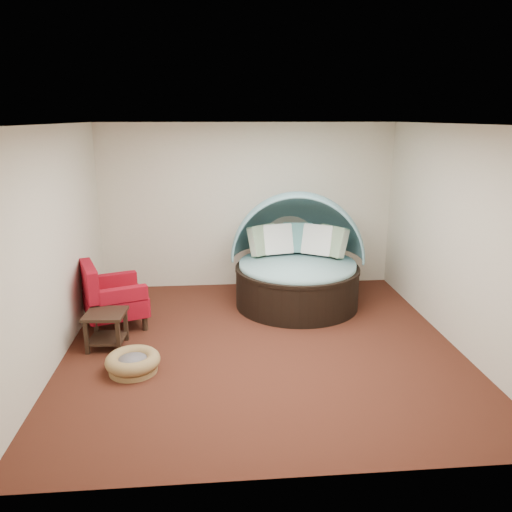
{
  "coord_description": "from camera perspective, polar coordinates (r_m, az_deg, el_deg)",
  "views": [
    {
      "loc": [
        -0.6,
        -5.94,
        2.88
      ],
      "look_at": [
        -0.03,
        0.6,
        1.05
      ],
      "focal_mm": 35.0,
      "sensor_mm": 36.0,
      "label": 1
    }
  ],
  "objects": [
    {
      "name": "pet_basket",
      "position": [
        6.13,
        -13.89,
        -11.72
      ],
      "size": [
        0.79,
        0.79,
        0.22
      ],
      "rotation": [
        0.0,
        0.0,
        0.29
      ],
      "color": "olive",
      "rests_on": "floor"
    },
    {
      "name": "side_table",
      "position": [
        6.74,
        -16.75,
        -7.54
      ],
      "size": [
        0.53,
        0.53,
        0.48
      ],
      "rotation": [
        0.0,
        0.0,
        -0.08
      ],
      "color": "black",
      "rests_on": "floor"
    },
    {
      "name": "wall_back",
      "position": [
        8.59,
        -0.94,
        5.69
      ],
      "size": [
        5.0,
        0.0,
        5.0
      ],
      "primitive_type": "plane",
      "rotation": [
        1.57,
        0.0,
        0.0
      ],
      "color": "beige",
      "rests_on": "floor"
    },
    {
      "name": "red_armchair",
      "position": [
        7.31,
        -16.26,
        -4.55
      ],
      "size": [
        1.04,
        1.04,
        0.95
      ],
      "rotation": [
        0.0,
        0.0,
        0.35
      ],
      "color": "black",
      "rests_on": "floor"
    },
    {
      "name": "floor",
      "position": [
        6.63,
        0.69,
        -10.14
      ],
      "size": [
        5.0,
        5.0,
        0.0
      ],
      "primitive_type": "plane",
      "color": "#4A2115",
      "rests_on": "ground"
    },
    {
      "name": "wall_right",
      "position": [
        6.86,
        21.99,
        2.0
      ],
      "size": [
        0.0,
        5.0,
        5.0
      ],
      "primitive_type": "plane",
      "rotation": [
        1.57,
        0.0,
        -1.57
      ],
      "color": "beige",
      "rests_on": "floor"
    },
    {
      "name": "wall_left",
      "position": [
        6.41,
        -22.1,
        1.09
      ],
      "size": [
        0.0,
        5.0,
        5.0
      ],
      "primitive_type": "plane",
      "rotation": [
        1.57,
        0.0,
        1.57
      ],
      "color": "beige",
      "rests_on": "floor"
    },
    {
      "name": "wall_front",
      "position": [
        3.8,
        4.52,
        -7.43
      ],
      "size": [
        5.0,
        0.0,
        5.0
      ],
      "primitive_type": "plane",
      "rotation": [
        -1.57,
        0.0,
        0.0
      ],
      "color": "beige",
      "rests_on": "floor"
    },
    {
      "name": "ceiling",
      "position": [
        5.97,
        0.78,
        14.83
      ],
      "size": [
        5.0,
        5.0,
        0.0
      ],
      "primitive_type": "plane",
      "rotation": [
        3.14,
        0.0,
        0.0
      ],
      "color": "white",
      "rests_on": "wall_back"
    },
    {
      "name": "canopy_daybed",
      "position": [
        7.85,
        4.76,
        0.35
      ],
      "size": [
        2.27,
        2.21,
        1.77
      ],
      "rotation": [
        0.0,
        0.0,
        -0.16
      ],
      "color": "black",
      "rests_on": "floor"
    }
  ]
}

